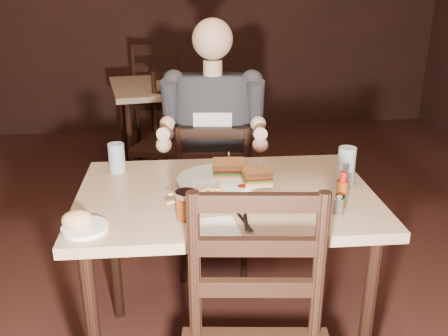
{
  "coord_description": "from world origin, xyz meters",
  "views": [
    {
      "loc": [
        0.02,
        -1.69,
        1.55
      ],
      "look_at": [
        0.26,
        0.09,
        0.85
      ],
      "focal_mm": 40.0,
      "sensor_mm": 36.0,
      "label": 1
    }
  ],
  "objects": [
    {
      "name": "knife",
      "position": [
        0.28,
        -0.19,
        0.78
      ],
      "size": [
        0.05,
        0.21,
        0.0
      ],
      "primitive_type": "cube",
      "rotation": [
        0.0,
        0.0,
        0.17
      ],
      "color": "silver",
      "rests_on": "napkin"
    },
    {
      "name": "ketchup_dollop",
      "position": [
        0.33,
        0.04,
        0.79
      ],
      "size": [
        0.04,
        0.04,
        0.01
      ],
      "primitive_type": "ellipsoid",
      "rotation": [
        0.0,
        0.0,
        -0.05
      ],
      "color": "maroon",
      "rests_on": "dinner_plate"
    },
    {
      "name": "sandwich_right",
      "position": [
        0.39,
        0.07,
        0.84
      ],
      "size": [
        0.11,
        0.09,
        0.1
      ],
      "primitive_type": null,
      "rotation": [
        0.0,
        0.0,
        0.04
      ],
      "color": "tan",
      "rests_on": "dinner_plate"
    },
    {
      "name": "room_shell",
      "position": [
        0.0,
        0.0,
        1.4
      ],
      "size": [
        7.0,
        7.0,
        7.0
      ],
      "color": "black",
      "rests_on": "ground"
    },
    {
      "name": "fries_pile",
      "position": [
        0.14,
        -0.04,
        0.81
      ],
      "size": [
        0.24,
        0.18,
        0.04
      ],
      "primitive_type": null,
      "rotation": [
        0.0,
        0.0,
        -0.05
      ],
      "color": "#DCA557",
      "rests_on": "dinner_plate"
    },
    {
      "name": "chair_far",
      "position": [
        0.3,
        0.75,
        0.44
      ],
      "size": [
        0.46,
        0.49,
        0.87
      ],
      "primitive_type": null,
      "rotation": [
        0.0,
        0.0,
        3.0
      ],
      "color": "black",
      "rests_on": "ground"
    },
    {
      "name": "bread_roll",
      "position": [
        -0.26,
        -0.19,
        0.81
      ],
      "size": [
        0.1,
        0.09,
        0.06
      ],
      "primitive_type": "ellipsoid",
      "rotation": [
        0.0,
        0.0,
        -0.05
      ],
      "color": "tan",
      "rests_on": "side_plate"
    },
    {
      "name": "bg_chair_far",
      "position": [
        0.1,
        2.66,
        0.5
      ],
      "size": [
        0.61,
        0.64,
        1.0
      ],
      "primitive_type": null,
      "rotation": [
        0.0,
        0.0,
        2.77
      ],
      "color": "black",
      "rests_on": "ground"
    },
    {
      "name": "syrup_dispenser",
      "position": [
        0.1,
        -0.15,
        0.82
      ],
      "size": [
        0.08,
        0.08,
        0.1
      ],
      "primitive_type": null,
      "rotation": [
        0.0,
        0.0,
        -0.05
      ],
      "color": "maroon",
      "rests_on": "main_table"
    },
    {
      "name": "diner",
      "position": [
        0.29,
        0.7,
        0.9
      ],
      "size": [
        0.58,
        0.48,
        0.91
      ],
      "primitive_type": null,
      "rotation": [
        0.0,
        0.0,
        -0.14
      ],
      "color": "#282B2D",
      "rests_on": "chair_far"
    },
    {
      "name": "salt_shaker",
      "position": [
        0.53,
        -0.31,
        0.8
      ],
      "size": [
        0.04,
        0.04,
        0.06
      ],
      "primitive_type": null,
      "rotation": [
        0.0,
        0.0,
        -0.05
      ],
      "color": "white",
      "rests_on": "main_table"
    },
    {
      "name": "hot_sauce",
      "position": [
        0.66,
        -0.14,
        0.84
      ],
      "size": [
        0.04,
        0.04,
        0.13
      ],
      "primitive_type": null,
      "rotation": [
        0.0,
        0.0,
        -0.05
      ],
      "color": "maroon",
      "rests_on": "main_table"
    },
    {
      "name": "side_plate",
      "position": [
        -0.23,
        -0.2,
        0.78
      ],
      "size": [
        0.15,
        0.15,
        0.01
      ],
      "primitive_type": "cylinder",
      "rotation": [
        0.0,
        0.0,
        -0.05
      ],
      "color": "white",
      "rests_on": "main_table"
    },
    {
      "name": "fork",
      "position": [
        0.3,
        -0.2,
        0.78
      ],
      "size": [
        0.03,
        0.17,
        0.01
      ],
      "primitive_type": "cube",
      "rotation": [
        0.0,
        0.0,
        -0.12
      ],
      "color": "silver",
      "rests_on": "napkin"
    },
    {
      "name": "main_table",
      "position": [
        0.26,
        0.04,
        0.68
      ],
      "size": [
        1.17,
        0.81,
        0.77
      ],
      "rotation": [
        0.0,
        0.0,
        -0.05
      ],
      "color": "tan",
      "rests_on": "ground"
    },
    {
      "name": "sandwich_left",
      "position": [
        0.3,
        0.17,
        0.84
      ],
      "size": [
        0.14,
        0.12,
        0.11
      ],
      "primitive_type": null,
      "rotation": [
        0.0,
        0.0,
        -0.11
      ],
      "color": "tan",
      "rests_on": "dinner_plate"
    },
    {
      "name": "bg_chair_near",
      "position": [
        0.1,
        1.56,
        0.46
      ],
      "size": [
        0.57,
        0.59,
        0.92
      ],
      "primitive_type": null,
      "rotation": [
        0.0,
        0.0,
        -0.39
      ],
      "color": "black",
      "rests_on": "ground"
    },
    {
      "name": "dinner_plate",
      "position": [
        0.24,
        0.13,
        0.78
      ],
      "size": [
        0.32,
        0.32,
        0.02
      ],
      "primitive_type": "cylinder",
      "rotation": [
        0.0,
        0.0,
        -0.05
      ],
      "color": "white",
      "rests_on": "main_table"
    },
    {
      "name": "glass_left",
      "position": [
        -0.16,
        0.32,
        0.83
      ],
      "size": [
        0.07,
        0.07,
        0.12
      ],
      "primitive_type": "cylinder",
      "rotation": [
        0.0,
        0.0,
        -0.05
      ],
      "color": "silver",
      "rests_on": "main_table"
    },
    {
      "name": "bg_table",
      "position": [
        0.1,
        2.11,
        0.68
      ],
      "size": [
        0.9,
        0.9,
        0.77
      ],
      "rotation": [
        0.0,
        0.0,
        0.13
      ],
      "color": "tan",
      "rests_on": "ground"
    },
    {
      "name": "glass_right",
      "position": [
        0.74,
        0.05,
        0.85
      ],
      "size": [
        0.07,
        0.07,
        0.16
      ],
      "primitive_type": "cylinder",
      "rotation": [
        0.0,
        0.0,
        -0.05
      ],
      "color": "silver",
      "rests_on": "main_table"
    },
    {
      "name": "pepper_shaker",
      "position": [
        0.63,
        -0.19,
        0.8
      ],
      "size": [
        0.04,
        0.04,
        0.07
      ],
      "primitive_type": null,
      "rotation": [
        0.0,
        0.0,
        -0.05
      ],
      "color": "#38332D",
      "rests_on": "main_table"
    },
    {
      "name": "napkin",
      "position": [
        0.18,
        -0.24,
        0.77
      ],
      "size": [
        0.17,
        0.16,
        0.0
      ],
      "primitive_type": "cube",
      "rotation": [
        0.0,
        0.0,
        0.07
      ],
      "color": "white",
      "rests_on": "main_table"
    }
  ]
}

